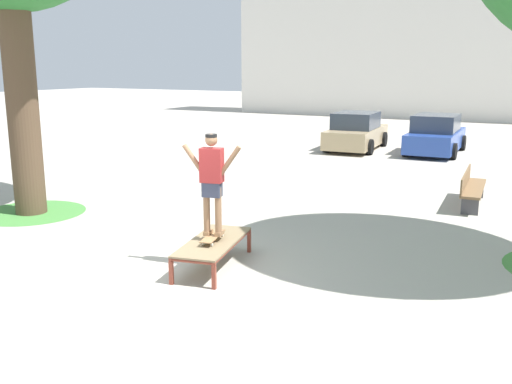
{
  "coord_description": "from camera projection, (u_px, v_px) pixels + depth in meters",
  "views": [
    {
      "loc": [
        5.57,
        -7.13,
        3.3
      ],
      "look_at": [
        0.6,
        2.04,
        1.0
      ],
      "focal_mm": 40.11,
      "sensor_mm": 36.0,
      "label": 1
    }
  ],
  "objects": [
    {
      "name": "grass_patch_near_left",
      "position": [
        32.0,
        212.0,
        13.17
      ],
      "size": [
        2.41,
        2.41,
        0.01
      ],
      "primitive_type": "cylinder",
      "color": "#47893D",
      "rests_on": "ground"
    },
    {
      "name": "skateboard",
      "position": [
        213.0,
        236.0,
        9.49
      ],
      "size": [
        0.39,
        0.82,
        0.09
      ],
      "color": "#9E754C",
      "rests_on": "skate_box"
    },
    {
      "name": "park_bench",
      "position": [
        471.0,
        187.0,
        13.77
      ],
      "size": [
        0.61,
        2.43,
        0.83
      ],
      "color": "brown",
      "rests_on": "ground"
    },
    {
      "name": "skater",
      "position": [
        212.0,
        178.0,
        9.28
      ],
      "size": [
        0.99,
        0.36,
        1.69
      ],
      "color": "#8E6647",
      "rests_on": "skateboard"
    },
    {
      "name": "car_tan",
      "position": [
        356.0,
        132.0,
        23.07
      ],
      "size": [
        2.17,
        4.32,
        1.5
      ],
      "color": "tan",
      "rests_on": "ground"
    },
    {
      "name": "building_facade",
      "position": [
        506.0,
        21.0,
        34.52
      ],
      "size": [
        34.66,
        4.0,
        11.94
      ],
      "primitive_type": "cube",
      "color": "silver",
      "rests_on": "ground"
    },
    {
      "name": "skate_box",
      "position": [
        213.0,
        243.0,
        9.52
      ],
      "size": [
        1.15,
        2.02,
        0.46
      ],
      "color": "brown",
      "rests_on": "ground"
    },
    {
      "name": "ground_plane",
      "position": [
        165.0,
        271.0,
        9.43
      ],
      "size": [
        120.0,
        120.0,
        0.0
      ],
      "primitive_type": "plane",
      "color": "#B2AA9E"
    },
    {
      "name": "car_blue",
      "position": [
        436.0,
        136.0,
        21.97
      ],
      "size": [
        2.03,
        4.26,
        1.5
      ],
      "color": "#28479E",
      "rests_on": "ground"
    }
  ]
}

